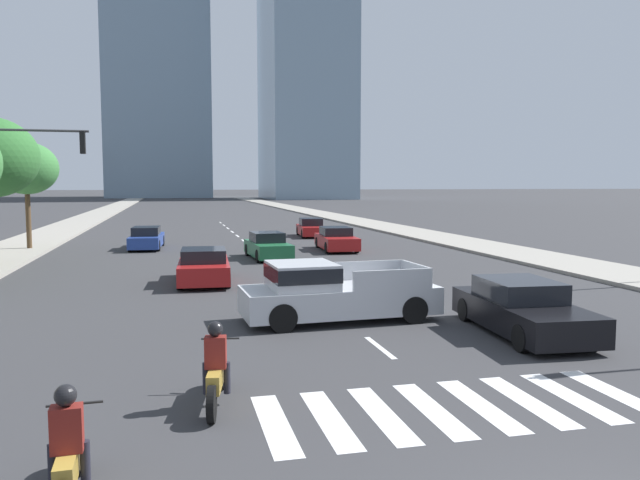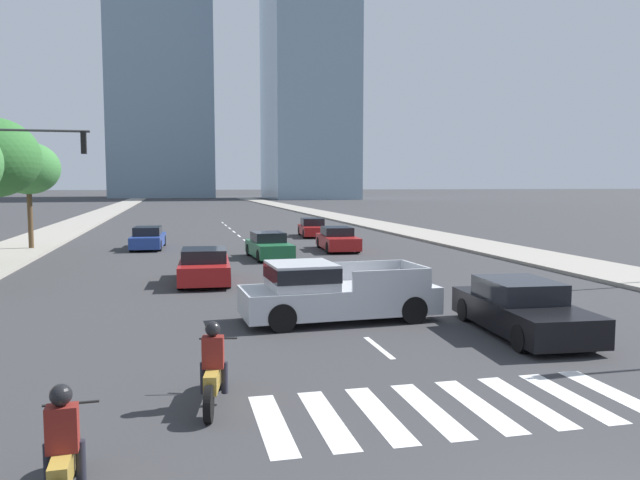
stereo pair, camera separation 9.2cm
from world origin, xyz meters
name	(u,v)px [view 2 (the right image)]	position (x,y,z in m)	size (l,w,h in m)	color
sidewalk_east	(473,244)	(13.44, 30.00, 0.07)	(4.00, 260.00, 0.15)	gray
sidewalk_west	(1,256)	(-13.44, 30.00, 0.07)	(4.00, 260.00, 0.15)	gray
crosswalk_near	(454,407)	(0.00, 4.53, 0.00)	(6.75, 2.65, 0.01)	silver
lane_divider_center	(252,247)	(0.00, 32.53, 0.00)	(0.14, 50.00, 0.01)	silver
motorcycle_lead	(64,456)	(-5.94, 2.67, 0.58)	(0.70, 2.14, 1.49)	black
motorcycle_trailing	(214,372)	(-3.99, 5.62, 0.58)	(0.73, 2.23, 1.49)	black
pickup_truck	(330,292)	(-0.43, 11.53, 0.81)	(5.51, 2.32, 1.67)	#B7BABF
sedan_red_0	(313,228)	(5.17, 38.79, 0.61)	(2.11, 4.47, 1.32)	maroon
sedan_black_1	(521,309)	(4.00, 9.02, 0.63)	(2.23, 4.91, 1.36)	black
sedan_green_2	(269,246)	(0.09, 26.36, 0.62)	(1.99, 4.43, 1.34)	#1E6038
sedan_red_3	(204,267)	(-3.51, 19.19, 0.62)	(2.12, 4.60, 1.34)	maroon
sedan_blue_4	(148,238)	(-6.14, 32.75, 0.61)	(1.99, 4.78, 1.31)	navy
sedan_red_5	(338,240)	(4.53, 29.34, 0.62)	(2.13, 4.73, 1.33)	maroon
traffic_signal_far	(16,170)	(-10.65, 21.67, 4.37)	(4.70, 0.28, 6.18)	#333335
street_tree_third	(28,168)	(-12.64, 33.23, 4.69)	(3.49, 3.49, 6.05)	#4C3823
office_tower_left_skyline	(160,58)	(-7.68, 178.80, 39.09)	(28.14, 27.64, 79.24)	#7A93A8
office_tower_center_skyline	(308,21)	(29.41, 152.80, 45.17)	(20.70, 29.26, 103.16)	#7A93A8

